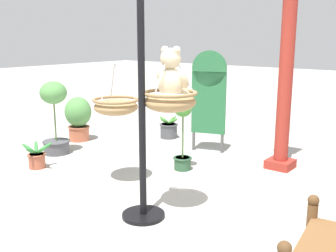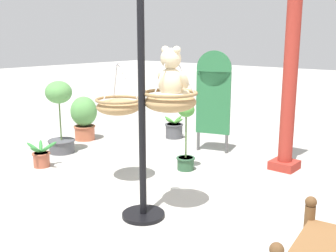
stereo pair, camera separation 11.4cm
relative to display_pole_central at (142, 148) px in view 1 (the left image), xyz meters
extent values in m
plane|color=#ADAAA3|center=(0.20, 0.14, -0.73)|extent=(40.00, 40.00, 0.00)
cylinder|color=black|center=(0.00, 0.00, 0.43)|extent=(0.07, 0.07, 2.33)
cylinder|color=black|center=(0.00, 0.00, -0.71)|extent=(0.44, 0.44, 0.04)
ellipsoid|color=#A37F51|center=(0.15, 0.25, 0.45)|extent=(0.52, 0.52, 0.20)
torus|color=olive|center=(0.15, 0.25, 0.54)|extent=(0.55, 0.55, 0.04)
ellipsoid|color=silver|center=(0.15, 0.25, 0.47)|extent=(0.46, 0.46, 0.16)
cylinder|color=#B7B7BC|center=(0.25, 0.31, 0.75)|extent=(0.22, 0.14, 0.44)
cylinder|color=#B7B7BC|center=(0.05, 0.31, 0.75)|extent=(0.22, 0.14, 0.44)
cylinder|color=#B7B7BC|center=(0.15, 0.13, 0.75)|extent=(0.01, 0.25, 0.44)
torus|color=#B7B7BC|center=(0.15, 0.25, 0.97)|extent=(0.06, 0.06, 0.01)
ellipsoid|color=beige|center=(0.15, 0.26, 0.63)|extent=(0.26, 0.22, 0.31)
sphere|color=beige|center=(0.15, 0.26, 0.87)|extent=(0.25, 0.25, 0.20)
ellipsoid|color=beige|center=(0.15, 0.33, 0.86)|extent=(0.11, 0.09, 0.07)
sphere|color=black|center=(0.15, 0.36, 0.86)|extent=(0.03, 0.03, 0.03)
sphere|color=beige|center=(0.08, 0.26, 0.95)|extent=(0.08, 0.08, 0.08)
sphere|color=beige|center=(0.22, 0.26, 0.95)|extent=(0.08, 0.08, 0.08)
ellipsoid|color=beige|center=(0.01, 0.29, 0.67)|extent=(0.08, 0.15, 0.20)
ellipsoid|color=beige|center=(0.29, 0.29, 0.67)|extent=(0.08, 0.15, 0.20)
ellipsoid|color=beige|center=(0.08, 0.37, 0.52)|extent=(0.10, 0.18, 0.10)
ellipsoid|color=beige|center=(0.22, 0.37, 0.52)|extent=(0.10, 0.18, 0.10)
ellipsoid|color=#A37F51|center=(-0.92, 0.54, 0.24)|extent=(0.54, 0.54, 0.20)
torus|color=olive|center=(-0.92, 0.54, 0.33)|extent=(0.56, 0.56, 0.04)
cylinder|color=#B7B7BC|center=(-0.81, 0.61, 0.55)|extent=(0.23, 0.14, 0.45)
cylinder|color=#B7B7BC|center=(-1.02, 0.61, 0.55)|extent=(0.23, 0.14, 0.45)
cylinder|color=#B7B7BC|center=(-0.92, 0.42, 0.55)|extent=(0.01, 0.26, 0.45)
torus|color=#B7B7BC|center=(-0.92, 0.54, 0.77)|extent=(0.06, 0.06, 0.01)
cylinder|color=#9E2D23|center=(0.46, 2.38, 0.67)|extent=(0.19, 0.19, 2.81)
cube|color=#9E2D23|center=(0.46, 2.38, -0.67)|extent=(0.35, 0.35, 0.12)
cylinder|color=brown|center=(1.68, 0.07, -0.45)|extent=(0.08, 0.08, 0.57)
sphere|color=brown|center=(1.68, 0.07, -0.13)|extent=(0.09, 0.09, 0.09)
sphere|color=brown|center=(1.79, -0.75, -0.13)|extent=(0.09, 0.09, 0.09)
cylinder|color=#4C4C51|center=(-1.85, 2.78, -0.61)|extent=(0.31, 0.31, 0.26)
torus|color=#444449|center=(-1.85, 2.78, -0.49)|extent=(0.34, 0.34, 0.03)
cylinder|color=#382819|center=(-1.85, 2.78, -0.49)|extent=(0.27, 0.27, 0.03)
ellipsoid|color=#478E38|center=(-1.75, 2.78, -0.41)|extent=(0.22, 0.06, 0.15)
ellipsoid|color=#478E38|center=(-1.84, 2.88, -0.40)|extent=(0.06, 0.23, 0.14)
ellipsoid|color=#478E38|center=(-1.95, 2.76, -0.41)|extent=(0.23, 0.08, 0.14)
ellipsoid|color=#478E38|center=(-1.86, 2.68, -0.41)|extent=(0.08, 0.23, 0.15)
cylinder|color=#4C4C51|center=(-2.62, 0.88, -0.63)|extent=(0.39, 0.39, 0.21)
torus|color=#444449|center=(-2.62, 0.88, -0.54)|extent=(0.43, 0.43, 0.03)
cylinder|color=#382819|center=(-2.62, 0.88, -0.54)|extent=(0.35, 0.35, 0.03)
cylinder|color=#4C6B38|center=(-2.62, 0.88, -0.23)|extent=(0.02, 0.02, 0.60)
ellipsoid|color=#56934C|center=(-2.62, 0.88, 0.24)|extent=(0.41, 0.41, 0.35)
cylinder|color=#AD563D|center=(-2.24, 0.26, -0.63)|extent=(0.23, 0.23, 0.20)
torus|color=#9C4E37|center=(-2.24, 0.26, -0.54)|extent=(0.26, 0.26, 0.03)
cylinder|color=#382819|center=(-2.24, 0.26, -0.55)|extent=(0.20, 0.20, 0.03)
ellipsoid|color=#38843D|center=(-2.12, 0.26, -0.46)|extent=(0.25, 0.05, 0.16)
ellipsoid|color=#38843D|center=(-2.20, 0.37, -0.46)|extent=(0.13, 0.25, 0.16)
ellipsoid|color=#38843D|center=(-2.33, 0.32, -0.45)|extent=(0.24, 0.18, 0.15)
ellipsoid|color=#38843D|center=(-2.33, 0.21, -0.46)|extent=(0.24, 0.15, 0.18)
ellipsoid|color=#38843D|center=(-2.19, 0.16, -0.46)|extent=(0.14, 0.25, 0.16)
cylinder|color=#2D5638|center=(-0.58, 1.48, -0.65)|extent=(0.23, 0.23, 0.18)
torus|color=#294E32|center=(-0.58, 1.48, -0.57)|extent=(0.26, 0.26, 0.03)
cylinder|color=#382819|center=(-0.58, 1.48, -0.57)|extent=(0.20, 0.20, 0.03)
cylinder|color=#4C6B38|center=(-0.58, 1.48, -0.27)|extent=(0.02, 0.02, 0.58)
ellipsoid|color=#478E38|center=(-0.58, 1.48, 0.11)|extent=(0.23, 0.23, 0.19)
cylinder|color=#BC6042|center=(-2.99, 1.64, -0.61)|extent=(0.35, 0.35, 0.25)
torus|color=#A9573B|center=(-2.99, 1.64, -0.49)|extent=(0.39, 0.39, 0.03)
cylinder|color=#382819|center=(-2.99, 1.64, -0.50)|extent=(0.31, 0.31, 0.03)
ellipsoid|color=#56934C|center=(-2.99, 1.64, -0.22)|extent=(0.47, 0.47, 0.53)
cube|color=#286B3D|center=(-0.81, 2.47, 0.06)|extent=(0.54, 0.20, 0.98)
cylinder|color=#286B3D|center=(-0.81, 2.47, 0.60)|extent=(0.54, 0.20, 0.55)
cylinder|color=#4C4C4C|center=(-1.03, 2.40, -0.58)|extent=(0.05, 0.05, 0.30)
cylinder|color=#4C4C4C|center=(-0.58, 2.54, -0.58)|extent=(0.05, 0.05, 0.30)
camera|label=1|loc=(2.58, -2.87, 1.08)|focal=43.11mm
camera|label=2|loc=(2.67, -2.80, 1.08)|focal=43.11mm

